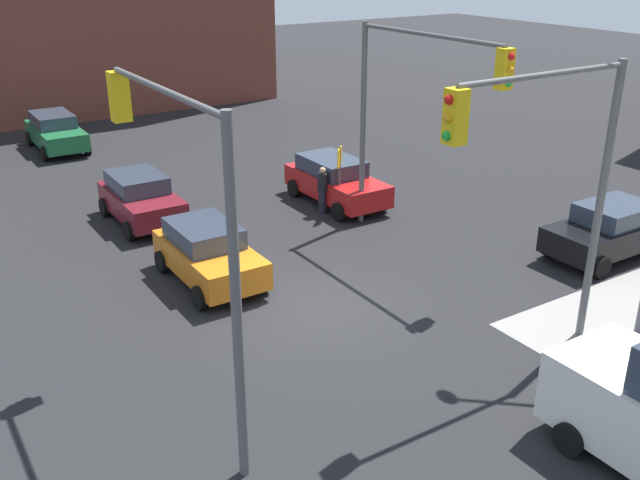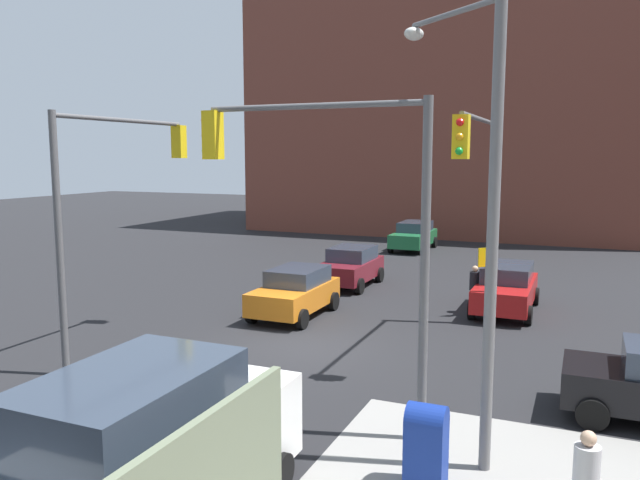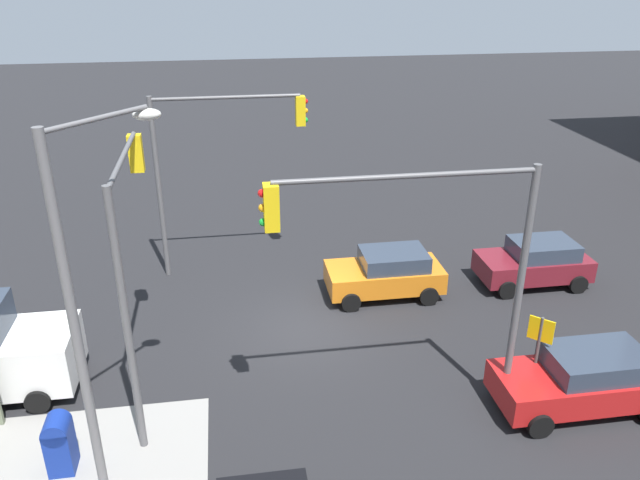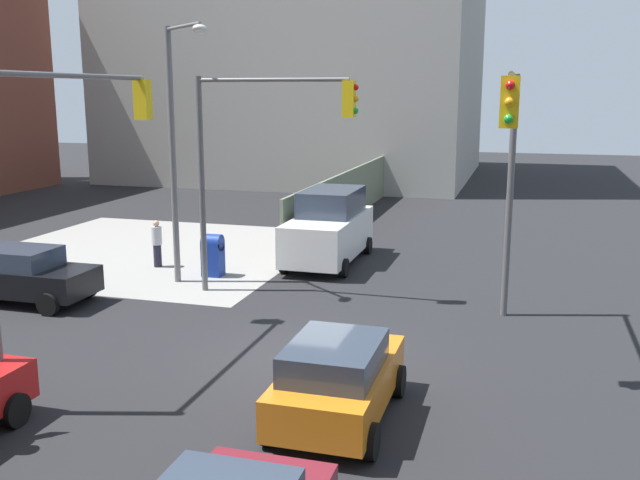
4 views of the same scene
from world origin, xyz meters
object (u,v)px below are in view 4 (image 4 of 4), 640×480
object	(u,v)px
mailbox_blue	(213,254)
hatchback_orange	(338,378)
traffic_signal_nw_corner	(62,159)
van_white_delivery	(329,227)
street_lamp_corner	(176,136)
pedestrian_crossing	(157,243)
smokestack	(6,63)
traffic_signal_ne_corner	(258,143)
traffic_signal_se_corner	(510,153)
sedan_black	(26,275)

from	to	relation	value
mailbox_blue	hatchback_orange	distance (m)	11.41
traffic_signal_nw_corner	van_white_delivery	distance (m)	12.11
street_lamp_corner	hatchback_orange	xyz separation A→B (m)	(-7.96, -7.26, -3.86)
hatchback_orange	van_white_delivery	distance (m)	12.70
hatchback_orange	pedestrian_crossing	bearing A→B (deg)	43.01
smokestack	hatchback_orange	size ratio (longest dim) A/B	4.10
smokestack	mailbox_blue	bearing A→B (deg)	-130.37
pedestrian_crossing	traffic_signal_ne_corner	bearing A→B (deg)	123.41
traffic_signal_ne_corner	van_white_delivery	size ratio (longest dim) A/B	1.20
traffic_signal_se_corner	sedan_black	world-z (taller)	traffic_signal_se_corner
traffic_signal_nw_corner	sedan_black	size ratio (longest dim) A/B	1.69
smokestack	van_white_delivery	size ratio (longest dim) A/B	2.95
traffic_signal_ne_corner	street_lamp_corner	world-z (taller)	street_lamp_corner
traffic_signal_nw_corner	traffic_signal_ne_corner	world-z (taller)	same
mailbox_blue	hatchback_orange	size ratio (longest dim) A/B	0.37
traffic_signal_se_corner	street_lamp_corner	size ratio (longest dim) A/B	0.81
traffic_signal_nw_corner	pedestrian_crossing	world-z (taller)	traffic_signal_nw_corner
street_lamp_corner	mailbox_blue	xyz separation A→B (m)	(1.24, -0.52, -3.94)
pedestrian_crossing	mailbox_blue	bearing A→B (deg)	135.20
traffic_signal_se_corner	mailbox_blue	distance (m)	10.91
hatchback_orange	traffic_signal_se_corner	bearing A→B (deg)	-26.70
traffic_signal_nw_corner	hatchback_orange	distance (m)	7.38
traffic_signal_ne_corner	hatchback_orange	size ratio (longest dim) A/B	1.67
street_lamp_corner	traffic_signal_se_corner	bearing A→B (deg)	-103.93
hatchback_orange	sedan_black	size ratio (longest dim) A/B	1.01
smokestack	street_lamp_corner	size ratio (longest dim) A/B	1.99
traffic_signal_nw_corner	van_white_delivery	xyz separation A→B (m)	(11.31, -2.70, -3.39)
traffic_signal_se_corner	mailbox_blue	xyz separation A→B (m)	(3.73, 9.50, -3.86)
traffic_signal_se_corner	sedan_black	distance (m)	13.96
traffic_signal_ne_corner	sedan_black	distance (m)	7.78
traffic_signal_ne_corner	street_lamp_corner	bearing A→B (deg)	80.91
smokestack	street_lamp_corner	xyz separation A→B (m)	(-22.50, -24.48, -3.28)
hatchback_orange	pedestrian_crossing	size ratio (longest dim) A/B	2.33
mailbox_blue	pedestrian_crossing	bearing A→B (deg)	75.96
hatchback_orange	traffic_signal_nw_corner	bearing A→B (deg)	82.02
sedan_black	street_lamp_corner	bearing A→B (deg)	-47.59
traffic_signal_se_corner	traffic_signal_ne_corner	size ratio (longest dim) A/B	1.00
traffic_signal_nw_corner	mailbox_blue	bearing A→B (deg)	3.44
street_lamp_corner	pedestrian_crossing	xyz separation A→B (m)	(1.84, 1.88, -3.84)
traffic_signal_se_corner	pedestrian_crossing	distance (m)	13.21
traffic_signal_se_corner	traffic_signal_ne_corner	xyz separation A→B (m)	(2.03, 7.15, -0.03)
sedan_black	traffic_signal_nw_corner	bearing A→B (deg)	-131.95
traffic_signal_nw_corner	traffic_signal_se_corner	xyz separation A→B (m)	(4.60, -9.00, -0.05)
traffic_signal_ne_corner	mailbox_blue	bearing A→B (deg)	54.13
street_lamp_corner	traffic_signal_nw_corner	bearing A→B (deg)	-171.81
traffic_signal_se_corner	mailbox_blue	size ratio (longest dim) A/B	4.55
smokestack	traffic_signal_se_corner	bearing A→B (deg)	-125.91
hatchback_orange	sedan_black	xyz separation A→B (m)	(4.85, 10.67, -0.00)
smokestack	hatchback_orange	distance (m)	44.57
smokestack	traffic_signal_ne_corner	bearing A→B (deg)	-130.01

